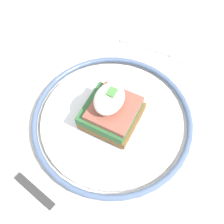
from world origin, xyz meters
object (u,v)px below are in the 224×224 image
(plate, at_px, (112,120))
(knife, at_px, (52,207))
(sandwich, at_px, (111,110))
(fork, at_px, (158,51))

(plate, height_order, knife, plate)
(plate, bearing_deg, sandwich, -32.35)
(plate, distance_m, knife, 0.17)
(plate, height_order, sandwich, sandwich)
(fork, distance_m, knife, 0.36)
(plate, bearing_deg, knife, -4.74)
(plate, relative_size, knife, 1.52)
(sandwich, bearing_deg, knife, -4.45)
(plate, xyz_separation_m, knife, (0.17, -0.01, -0.01))
(sandwich, relative_size, fork, 0.61)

